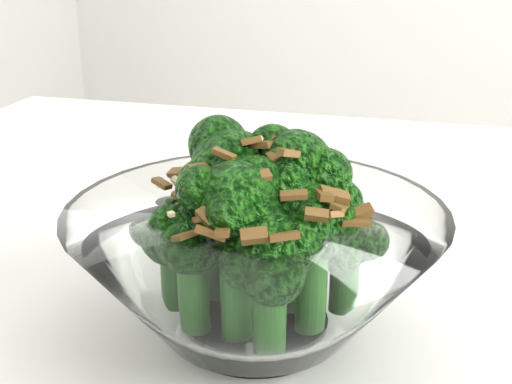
% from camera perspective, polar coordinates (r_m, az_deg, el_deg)
% --- Properties ---
extents(table, '(1.33, 1.01, 0.75)m').
position_cam_1_polar(table, '(0.56, 16.66, -12.01)').
color(table, white).
rests_on(table, ground).
extents(broccoli_dish, '(0.22, 0.22, 0.12)m').
position_cam_1_polar(broccoli_dish, '(0.41, -0.02, -5.31)').
color(broccoli_dish, white).
rests_on(broccoli_dish, table).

